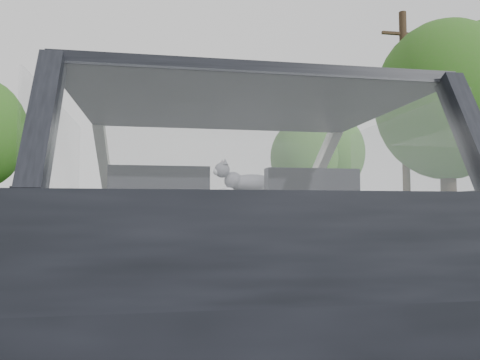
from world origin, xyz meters
name	(u,v)px	position (x,y,z in m)	size (l,w,h in m)	color
ground	(227,359)	(0.00, 0.00, 0.00)	(140.00, 140.00, 0.00)	#242424
subject_car	(227,235)	(0.00, 0.00, 0.72)	(1.80, 4.00, 1.45)	black
dashboard	(215,213)	(0.00, 0.62, 0.85)	(1.58, 0.45, 0.30)	black
driver_seat	(159,208)	(-0.40, -0.29, 0.88)	(0.50, 0.72, 0.42)	black
passenger_seat	(306,208)	(0.40, -0.29, 0.88)	(0.50, 0.72, 0.42)	black
steering_wheel	(159,203)	(-0.40, 0.33, 0.92)	(0.36, 0.36, 0.04)	black
cat	(253,182)	(0.29, 0.63, 1.08)	(0.54, 0.17, 0.24)	slate
guardrail	(326,221)	(4.30, 10.00, 0.58)	(0.05, 90.00, 0.32)	#A6A6A6
other_car	(162,212)	(-0.29, 20.43, 0.84)	(2.02, 5.12, 1.68)	#ACAEB2
highway_sign	(282,204)	(6.30, 22.45, 1.29)	(0.10, 1.03, 2.58)	#206F32
utility_pole	(405,123)	(8.04, 12.17, 3.97)	(0.26, 0.26, 7.94)	#34281C
tree_0	(447,131)	(9.17, 11.48, 3.58)	(4.73, 4.73, 7.16)	#2A5F19
tree_2	(304,173)	(9.44, 28.17, 3.54)	(4.68, 4.68, 7.09)	#2A5F19
tree_3	(330,169)	(13.72, 34.55, 4.46)	(5.88, 5.88, 8.91)	#2A5F19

